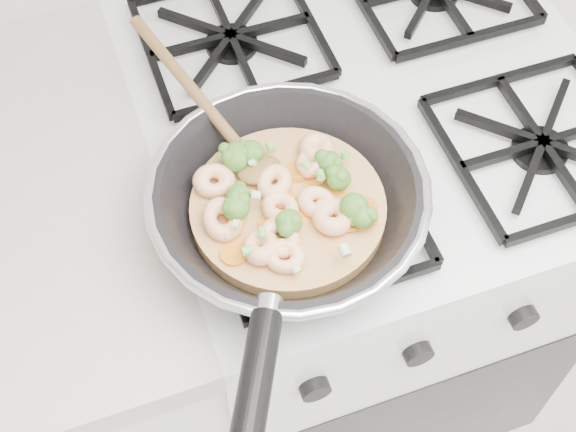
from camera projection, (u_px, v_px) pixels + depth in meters
name	position (u px, v px, depth m)	size (l,w,h in m)	color
stove	(355.00, 268.00, 1.41)	(0.60, 0.60, 0.92)	white
skillet	(286.00, 204.00, 0.88)	(0.32, 0.57, 0.10)	black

